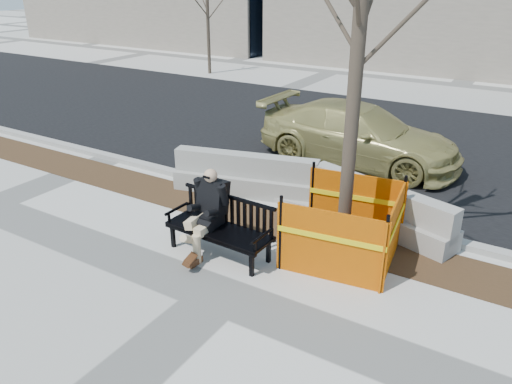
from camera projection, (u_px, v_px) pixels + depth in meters
ground at (220, 295)px, 7.88m from camera, size 120.00×120.00×0.00m
mulch_strip at (296, 228)px, 9.91m from camera, size 40.00×1.20×0.02m
asphalt_street at (392, 144)px, 14.74m from camera, size 60.00×10.40×0.01m
curb at (316, 208)px, 10.63m from camera, size 60.00×0.25×0.12m
bench at (220, 254)px, 9.01m from camera, size 2.03×0.80×1.07m
seated_man at (210, 248)px, 9.19m from camera, size 0.70×1.12×1.54m
tree_fence at (341, 255)px, 8.98m from camera, size 3.07×3.07×6.83m
sedan at (356, 162)px, 13.35m from camera, size 5.39×2.39×1.54m
jersey_barrier_left at (246, 193)px, 11.51m from camera, size 3.38×1.46×0.95m
jersey_barrier_right at (376, 226)px, 9.99m from camera, size 3.26×1.56×0.92m
far_tree_left at (210, 73)px, 25.00m from camera, size 2.09×2.09×4.90m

